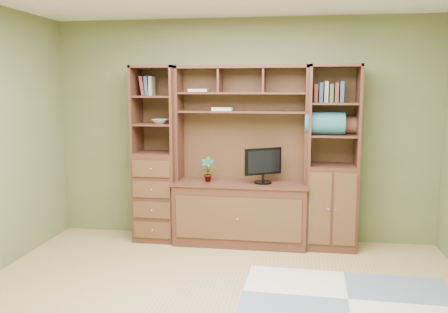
% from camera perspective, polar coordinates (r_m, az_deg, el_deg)
% --- Properties ---
extents(room, '(4.60, 4.10, 2.64)m').
position_cam_1_polar(room, '(3.65, -1.42, 0.38)').
color(room, tan).
rests_on(room, ground).
extents(center_hutch, '(1.54, 0.53, 2.05)m').
position_cam_1_polar(center_hutch, '(5.39, 2.00, -0.00)').
color(center_hutch, '#472418').
rests_on(center_hutch, ground).
extents(left_tower, '(0.50, 0.45, 2.05)m').
position_cam_1_polar(left_tower, '(5.63, -8.10, 0.28)').
color(left_tower, '#472418').
rests_on(left_tower, ground).
extents(right_tower, '(0.55, 0.45, 2.05)m').
position_cam_1_polar(right_tower, '(5.41, 12.90, -0.18)').
color(right_tower, '#472418').
rests_on(right_tower, ground).
extents(rug, '(1.85, 1.27, 0.01)m').
position_cam_1_polar(rug, '(4.36, 14.70, -16.30)').
color(rug, '#A9ADAE').
rests_on(rug, ground).
extents(monitor, '(0.49, 0.41, 0.55)m').
position_cam_1_polar(monitor, '(5.33, 4.74, -0.31)').
color(monitor, black).
rests_on(monitor, center_hutch).
extents(orchid, '(0.15, 0.10, 0.29)m').
position_cam_1_polar(orchid, '(5.44, -2.01, -1.55)').
color(orchid, '#B15D3C').
rests_on(orchid, center_hutch).
extents(magazines, '(0.23, 0.17, 0.03)m').
position_cam_1_polar(magazines, '(5.46, -0.19, 5.74)').
color(magazines, beige).
rests_on(magazines, center_hutch).
extents(bowl, '(0.20, 0.20, 0.05)m').
position_cam_1_polar(bowl, '(5.58, -7.65, 4.23)').
color(bowl, beige).
rests_on(bowl, left_tower).
extents(blanket_teal, '(0.43, 0.25, 0.25)m').
position_cam_1_polar(blanket_teal, '(5.31, 12.02, 3.92)').
color(blanket_teal, '#275A67').
rests_on(blanket_teal, right_tower).
extents(blanket_red, '(0.35, 0.19, 0.19)m').
position_cam_1_polar(blanket_red, '(5.46, 14.28, 3.68)').
color(blanket_red, brown).
rests_on(blanket_red, right_tower).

